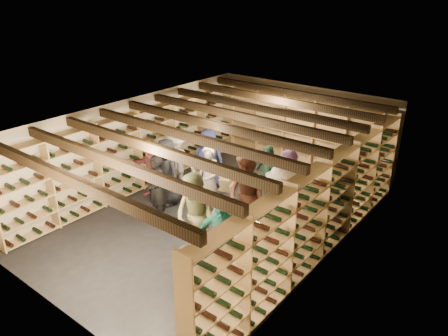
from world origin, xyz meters
The scene contains 23 objects.
ground centered at (0.00, 0.00, 0.00)m, with size 8.00×8.00×0.00m, color black.
walls centered at (0.00, 0.00, 1.20)m, with size 5.52×8.02×2.40m.
ceiling centered at (0.00, 0.00, 2.40)m, with size 5.50×8.00×0.01m, color beige.
ceiling_joists centered at (0.00, 0.00, 2.26)m, with size 5.40×7.12×0.18m.
wine_rack_left centered at (-2.57, 0.00, 1.08)m, with size 0.32×7.50×2.15m.
wine_rack_right centered at (2.57, 0.00, 1.08)m, with size 0.32×7.50×2.15m.
wine_rack_back centered at (0.00, 3.83, 1.07)m, with size 4.70×0.30×2.15m.
crate_stack_left centered at (-1.42, 1.30, 0.34)m, with size 0.58×0.48×0.68m.
crate_stack_right centered at (-0.80, 1.30, 0.17)m, with size 0.57×0.45×0.34m.
crate_loose centered at (-0.20, 2.13, 0.09)m, with size 0.50×0.33×0.17m, color tan.
person_0 centered at (-1.40, -0.13, 0.83)m, with size 0.82×0.53×1.67m, color black.
person_1 centered at (-0.98, -0.88, 0.79)m, with size 0.58×0.38×1.58m, color black.
person_2 centered at (0.68, -1.45, 0.91)m, with size 0.88×0.69×1.81m, color brown.
person_3 centered at (1.81, -0.14, 0.93)m, with size 1.20×0.69×1.86m, color beige.
person_4 centered at (1.37, -1.52, 0.79)m, with size 0.92×0.38×1.57m, color #1D6D5E.
person_5 centered at (-1.97, -0.09, 0.74)m, with size 1.38×0.44×1.48m, color brown.
person_6 centered at (-1.05, 1.01, 0.84)m, with size 0.83×0.54×1.69m, color #1C2049.
person_7 centered at (-0.29, 0.12, 0.84)m, with size 0.61×0.40×1.68m, color gray.
person_8 centered at (0.97, -0.16, 0.93)m, with size 0.90×0.70×1.85m, color #442115.
person_9 centered at (-1.60, 0.38, 0.85)m, with size 1.10×0.63×1.70m, color beige.
person_10 centered at (0.55, 1.30, 0.78)m, with size 0.91×0.38×1.55m, color #214430.
person_11 centered at (1.10, 1.30, 0.78)m, with size 1.45×0.46×1.57m, color #89578C.
person_12 centered at (2.18, 1.02, 0.90)m, with size 0.87×0.57×1.79m, color #37383D.
Camera 1 is at (5.63, -6.84, 5.14)m, focal length 35.00 mm.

